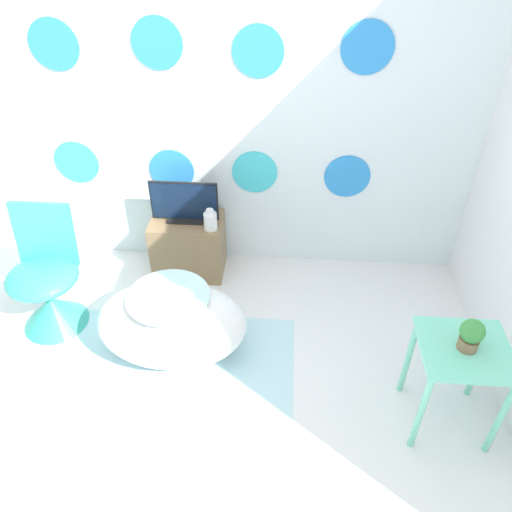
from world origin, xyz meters
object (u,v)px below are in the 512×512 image
chair (48,291)px  tv (184,204)px  bathtub (172,323)px  vase (210,221)px  potted_plant_left (471,334)px

chair → tv: bearing=37.2°
bathtub → vase: vase is taller
tv → chair: bearing=-142.8°
chair → potted_plant_left: chair is taller
bathtub → tv: tv is taller
bathtub → tv: bearing=93.4°
chair → vase: (0.96, 0.49, 0.25)m
tv → bathtub: bearing=-86.6°
bathtub → tv: (-0.05, 0.79, 0.33)m
bathtub → tv: 0.86m
vase → tv: bearing=153.2°
potted_plant_left → vase: bearing=142.4°
vase → chair: bearing=-152.8°
chair → potted_plant_left: bearing=-13.6°
chair → vase: size_ratio=5.22×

